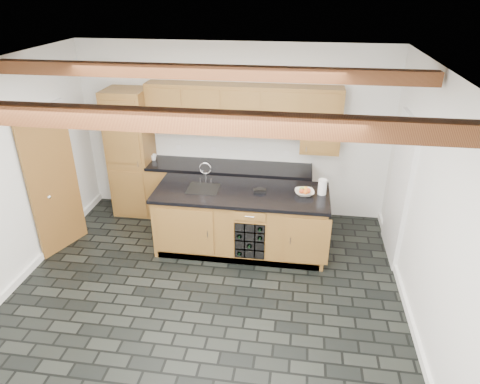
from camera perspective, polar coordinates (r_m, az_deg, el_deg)
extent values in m
plane|color=black|center=(5.51, -5.01, -14.43)|extent=(5.00, 5.00, 0.00)
plane|color=white|center=(6.99, -0.87, 8.04)|extent=(5.00, 0.00, 5.00)
plane|color=white|center=(4.82, 24.65, -3.32)|extent=(0.00, 5.00, 5.00)
plane|color=white|center=(4.26, -6.52, 15.46)|extent=(5.00, 5.00, 0.00)
cube|color=brown|center=(3.17, -11.81, 9.44)|extent=(4.90, 0.15, 0.15)
cube|color=brown|center=(4.85, -4.66, 15.66)|extent=(4.90, 0.15, 0.15)
cube|color=white|center=(6.44, -27.46, -10.47)|extent=(0.04, 5.00, 0.10)
cube|color=white|center=(5.56, 21.77, -15.52)|extent=(0.04, 5.00, 0.10)
cube|color=white|center=(6.91, -23.23, 2.23)|extent=(0.06, 0.94, 2.04)
cube|color=olive|center=(6.57, -23.56, 0.76)|extent=(0.31, 0.77, 2.00)
cube|color=white|center=(6.27, 20.48, 0.36)|extent=(0.06, 0.98, 2.04)
cube|color=black|center=(6.29, 20.67, 0.18)|extent=(0.02, 0.86, 1.96)
cube|color=olive|center=(7.27, -14.23, 5.03)|extent=(0.65, 0.60, 2.10)
cube|color=olive|center=(7.08, -1.40, -0.11)|extent=(2.60, 0.60, 0.88)
cube|color=black|center=(6.89, -1.44, 3.36)|extent=(2.64, 0.62, 0.05)
cube|color=white|center=(7.05, -1.07, 6.40)|extent=(2.60, 0.02, 0.52)
cube|color=olive|center=(6.72, -2.20, 11.06)|extent=(2.40, 0.35, 0.75)
cube|color=olive|center=(6.65, 10.80, 9.35)|extent=(0.60, 0.35, 1.00)
cube|color=olive|center=(6.25, 0.17, -3.93)|extent=(2.40, 0.90, 0.88)
cube|color=black|center=(6.03, 0.18, -0.11)|extent=(2.46, 0.96, 0.05)
cube|color=olive|center=(5.98, -7.34, -5.27)|extent=(0.80, 0.02, 0.70)
cube|color=olive|center=(5.80, 8.91, -6.51)|extent=(0.60, 0.02, 0.70)
cube|color=black|center=(5.99, 1.46, -5.86)|extent=(0.42, 0.30, 0.56)
cylinder|color=black|center=(5.94, 0.07, -5.39)|extent=(0.07, 0.26, 0.07)
cylinder|color=black|center=(5.84, 2.80, -4.43)|extent=(0.07, 0.26, 0.07)
cylinder|color=black|center=(5.91, 2.77, -5.59)|extent=(0.07, 0.26, 0.07)
cylinder|color=black|center=(6.09, 0.07, -7.64)|extent=(0.07, 0.26, 0.07)
cylinder|color=black|center=(6.00, 1.41, -6.63)|extent=(0.07, 0.26, 0.07)
cube|color=black|center=(6.12, -4.93, 0.39)|extent=(0.45, 0.40, 0.02)
cylinder|color=silver|center=(6.23, -4.60, 1.97)|extent=(0.02, 0.02, 0.20)
torus|color=silver|center=(6.18, -4.65, 3.15)|extent=(0.18, 0.02, 0.18)
cylinder|color=silver|center=(6.27, -5.29, 1.51)|extent=(0.02, 0.02, 0.08)
cylinder|color=silver|center=(6.24, -3.86, 1.43)|extent=(0.02, 0.02, 0.08)
cube|color=black|center=(6.00, 2.64, 0.18)|extent=(0.18, 0.12, 0.04)
cylinder|color=black|center=(5.99, 2.65, 0.41)|extent=(0.11, 0.11, 0.01)
imported|color=silver|center=(5.98, 8.59, -0.09)|extent=(0.30, 0.30, 0.07)
sphere|color=#CE451B|center=(5.96, 9.09, 0.18)|extent=(0.07, 0.07, 0.07)
sphere|color=#F7A116|center=(6.00, 8.76, 0.40)|extent=(0.07, 0.07, 0.07)
sphere|color=olive|center=(5.99, 8.23, 0.36)|extent=(0.07, 0.07, 0.07)
sphere|color=#C4431D|center=(5.93, 8.21, 0.12)|extent=(0.07, 0.07, 0.07)
sphere|color=orange|center=(5.92, 8.74, 0.00)|extent=(0.07, 0.07, 0.07)
cylinder|color=white|center=(6.01, 10.92, 0.67)|extent=(0.12, 0.12, 0.22)
imported|color=white|center=(7.21, -11.45, 4.54)|extent=(0.14, 0.14, 0.10)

